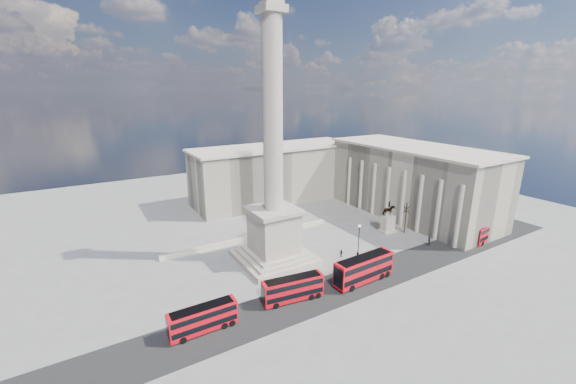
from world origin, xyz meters
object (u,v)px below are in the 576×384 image
at_px(nelsons_column, 274,198).
at_px(pedestrian_standing, 429,241).
at_px(red_bus_b, 293,288).
at_px(red_bus_c, 364,269).
at_px(red_bus_d, 486,231).
at_px(equestrian_statue, 388,221).
at_px(red_bus_a, 203,318).
at_px(pedestrian_crossing, 341,253).
at_px(pedestrian_walking, 375,255).
at_px(victorian_lamp, 359,237).

height_order(nelsons_column, pedestrian_standing, nelsons_column).
relative_size(red_bus_b, red_bus_c, 0.86).
distance_m(red_bus_d, equestrian_statue, 21.34).
xyz_separation_m(nelsons_column, red_bus_c, (9.47, -15.52, -10.39)).
relative_size(red_bus_a, pedestrian_crossing, 6.06).
height_order(equestrian_statue, pedestrian_walking, equestrian_statue).
bearing_deg(red_bus_a, pedestrian_crossing, 14.40).
xyz_separation_m(nelsons_column, pedestrian_crossing, (12.26, -5.97, -12.12)).
xyz_separation_m(pedestrian_walking, pedestrian_standing, (14.46, -1.46, 0.20)).
relative_size(red_bus_c, equestrian_statue, 1.55).
bearing_deg(pedestrian_crossing, red_bus_a, 90.97).
bearing_deg(nelsons_column, pedestrian_crossing, -25.99).
bearing_deg(red_bus_b, red_bus_c, 1.87).
xyz_separation_m(red_bus_b, pedestrian_crossing, (16.53, 8.07, -1.34)).
bearing_deg(equestrian_statue, red_bus_a, -165.46).
bearing_deg(pedestrian_standing, pedestrian_walking, -43.74).
height_order(red_bus_b, red_bus_d, red_bus_d).
bearing_deg(pedestrian_walking, red_bus_b, 172.58).
relative_size(nelsons_column, pedestrian_walking, 32.34).
bearing_deg(red_bus_c, nelsons_column, 119.11).
height_order(red_bus_a, victorian_lamp, victorian_lamp).
xyz_separation_m(nelsons_column, equestrian_statue, (30.04, -1.32, -10.26)).
bearing_deg(red_bus_d, nelsons_column, 154.41).
distance_m(red_bus_a, pedestrian_crossing, 32.30).
distance_m(red_bus_b, pedestrian_standing, 36.43).
bearing_deg(equestrian_statue, red_bus_c, -145.37).
xyz_separation_m(red_bus_a, victorian_lamp, (34.67, 6.90, 1.87)).
bearing_deg(victorian_lamp, pedestrian_standing, -14.94).
relative_size(nelsons_column, red_bus_d, 4.82).
bearing_deg(red_bus_c, red_bus_b, 171.60).
distance_m(nelsons_column, pedestrian_standing, 36.09).
xyz_separation_m(red_bus_b, pedestrian_walking, (21.86, 4.00, -1.36)).
height_order(red_bus_a, pedestrian_walking, red_bus_a).
bearing_deg(red_bus_a, nelsons_column, 36.39).
bearing_deg(victorian_lamp, red_bus_b, -160.87).
bearing_deg(equestrian_statue, pedestrian_standing, -78.81).
xyz_separation_m(pedestrian_walking, pedestrian_crossing, (-5.33, 4.07, 0.02)).
height_order(nelsons_column, equestrian_statue, nelsons_column).
xyz_separation_m(red_bus_b, victorian_lamp, (19.94, 6.92, 1.78)).
height_order(red_bus_d, pedestrian_standing, red_bus_d).
bearing_deg(pedestrian_standing, red_bus_a, -35.15).
xyz_separation_m(red_bus_a, pedestrian_walking, (36.59, 3.99, -1.27)).
distance_m(nelsons_column, red_bus_a, 26.00).
xyz_separation_m(red_bus_d, victorian_lamp, (-29.67, 9.06, 1.75)).
xyz_separation_m(red_bus_c, equestrian_statue, (20.57, 14.20, 0.13)).
distance_m(nelsons_column, pedestrian_crossing, 18.24).
height_order(nelsons_column, pedestrian_walking, nelsons_column).
bearing_deg(pedestrian_walking, red_bus_d, -30.29).
bearing_deg(equestrian_statue, red_bus_d, -44.19).
relative_size(pedestrian_standing, pedestrian_crossing, 1.22).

